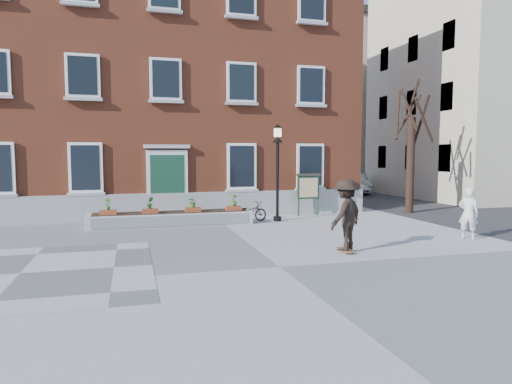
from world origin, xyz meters
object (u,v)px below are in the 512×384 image
object	(u,v)px
notice_board	(308,187)
skateboarder	(346,215)
lamp_post	(278,159)
bystander	(468,213)
bicycle	(250,212)
parked_car	(355,183)

from	to	relation	value
notice_board	skateboarder	distance (m)	7.49
lamp_post	notice_board	distance (m)	2.53
bystander	lamp_post	distance (m)	7.34
bicycle	parked_car	world-z (taller)	parked_car
parked_car	bystander	xyz separation A→B (m)	(-4.27, -15.94, 0.15)
parked_car	bicycle	bearing A→B (deg)	-116.75
bystander	bicycle	bearing A→B (deg)	3.48
bystander	skateboarder	size ratio (longest dim) A/B	0.81
bystander	notice_board	world-z (taller)	notice_board
bicycle	notice_board	distance (m)	3.31
parked_car	skateboarder	distance (m)	18.97
bicycle	skateboarder	bearing A→B (deg)	175.44
parked_car	skateboarder	world-z (taller)	skateboarder
parked_car	skateboarder	size ratio (longest dim) A/B	2.03
skateboarder	parked_car	bearing A→B (deg)	61.64
bicycle	parked_car	size ratio (longest dim) A/B	0.37
bicycle	skateboarder	xyz separation A→B (m)	(1.19, -6.12, 0.66)
lamp_post	skateboarder	xyz separation A→B (m)	(0.04, -6.06, -1.47)
parked_car	notice_board	distance (m)	11.89
lamp_post	notice_board	world-z (taller)	lamp_post
parked_car	notice_board	xyz separation A→B (m)	(-7.22, -9.43, 0.57)
lamp_post	skateboarder	world-z (taller)	lamp_post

